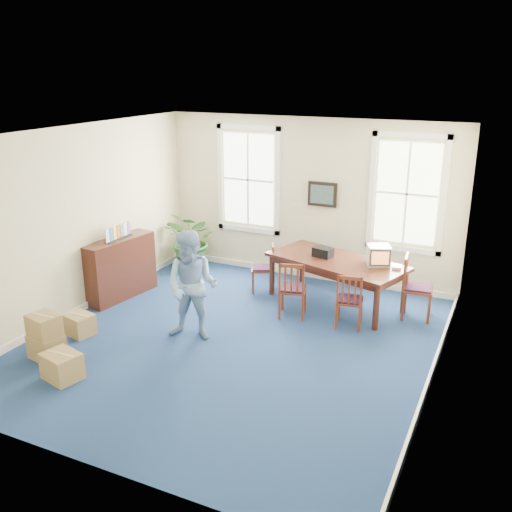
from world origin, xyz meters
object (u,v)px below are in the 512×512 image
at_px(man, 192,286).
at_px(cardboard_boxes, 59,335).
at_px(conference_table, 336,282).
at_px(chair_near_left, 293,288).
at_px(potted_plant, 193,240).
at_px(credenza, 120,267).
at_px(crt_tv, 378,255).

bearing_deg(man, cardboard_boxes, -146.45).
xyz_separation_m(conference_table, chair_near_left, (-0.50, -0.83, 0.09)).
bearing_deg(cardboard_boxes, potted_plant, 93.30).
height_order(credenza, cardboard_boxes, credenza).
xyz_separation_m(man, cardboard_boxes, (-1.44, -1.41, -0.51)).
bearing_deg(crt_tv, chair_near_left, -166.79).
xyz_separation_m(conference_table, crt_tv, (0.72, 0.06, 0.59)).
bearing_deg(crt_tv, credenza, 175.07).
bearing_deg(cardboard_boxes, crt_tv, 44.67).
distance_m(chair_near_left, man, 1.85).
bearing_deg(potted_plant, man, -58.91).
bearing_deg(cardboard_boxes, credenza, 106.07).
xyz_separation_m(crt_tv, chair_near_left, (-1.22, -0.89, -0.50)).
bearing_deg(man, potted_plant, 110.31).
distance_m(man, potted_plant, 3.26).
bearing_deg(man, credenza, 146.18).
xyz_separation_m(credenza, potted_plant, (0.42, 1.89, 0.05)).
height_order(chair_near_left, credenza, credenza).
bearing_deg(potted_plant, conference_table, -8.94).
height_order(chair_near_left, potted_plant, potted_plant).
distance_m(crt_tv, man, 3.30).
distance_m(crt_tv, credenza, 4.68).
height_order(man, cardboard_boxes, man).
height_order(man, potted_plant, man).
relative_size(chair_near_left, credenza, 0.69).
distance_m(conference_table, cardboard_boxes, 4.78).
height_order(man, credenza, man).
xyz_separation_m(man, credenza, (-2.10, 0.89, -0.30)).
bearing_deg(cardboard_boxes, conference_table, 50.31).
bearing_deg(chair_near_left, cardboard_boxes, 33.49).
bearing_deg(chair_near_left, potted_plant, -40.46).
relative_size(crt_tv, credenza, 0.28).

